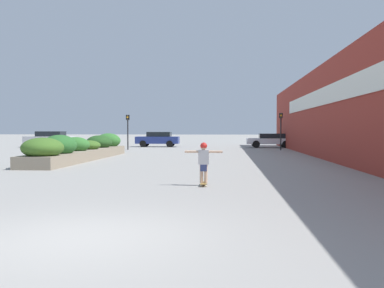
# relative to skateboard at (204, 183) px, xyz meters

# --- Properties ---
(ground_plane) EXTENTS (300.00, 300.00, 0.00)m
(ground_plane) POSITION_rel_skateboard_xyz_m (-1.62, -6.59, -0.07)
(ground_plane) COLOR gray
(building_wall_right) EXTENTS (0.67, 44.80, 5.67)m
(building_wall_right) POSITION_rel_skateboard_xyz_m (6.63, 13.36, 2.77)
(building_wall_right) COLOR maroon
(building_wall_right) RESTS_ON ground_plane
(planter_box) EXTENTS (1.93, 13.30, 1.50)m
(planter_box) POSITION_rel_skateboard_xyz_m (-7.72, 10.88, 0.57)
(planter_box) COLOR gray
(planter_box) RESTS_ON ground_plane
(skateboard) EXTENTS (0.22, 0.80, 0.09)m
(skateboard) POSITION_rel_skateboard_xyz_m (0.00, 0.00, 0.00)
(skateboard) COLOR olive
(skateboard) RESTS_ON ground_plane
(skateboarder) EXTENTS (1.18, 0.22, 1.27)m
(skateboarder) POSITION_rel_skateboard_xyz_m (-0.00, -0.00, 0.79)
(skateboarder) COLOR tan
(skateboarder) RESTS_ON skateboard
(car_leftmost) EXTENTS (4.66, 1.97, 1.50)m
(car_leftmost) POSITION_rel_skateboard_xyz_m (14.95, 31.06, 0.74)
(car_leftmost) COLOR black
(car_leftmost) RESTS_ON ground_plane
(car_center_left) EXTENTS (4.53, 1.91, 1.38)m
(car_center_left) POSITION_rel_skateboard_xyz_m (4.99, 29.02, 0.68)
(car_center_left) COLOR silver
(car_center_left) RESTS_ON ground_plane
(car_center_right) EXTENTS (4.37, 1.87, 1.53)m
(car_center_right) POSITION_rel_skateboard_xyz_m (-6.34, 30.10, 0.74)
(car_center_right) COLOR navy
(car_center_right) RESTS_ON ground_plane
(car_rightmost) EXTENTS (4.70, 2.04, 1.59)m
(car_rightmost) POSITION_rel_skateboard_xyz_m (-17.16, 28.53, 0.78)
(car_rightmost) COLOR #BCBCC1
(car_rightmost) RESTS_ON ground_plane
(traffic_light_left) EXTENTS (0.28, 0.30, 3.06)m
(traffic_light_left) POSITION_rel_skateboard_xyz_m (-7.95, 23.58, 2.05)
(traffic_light_left) COLOR black
(traffic_light_left) RESTS_ON ground_plane
(traffic_light_right) EXTENTS (0.28, 0.30, 3.19)m
(traffic_light_right) POSITION_rel_skateboard_xyz_m (5.31, 23.61, 2.12)
(traffic_light_right) COLOR black
(traffic_light_right) RESTS_ON ground_plane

